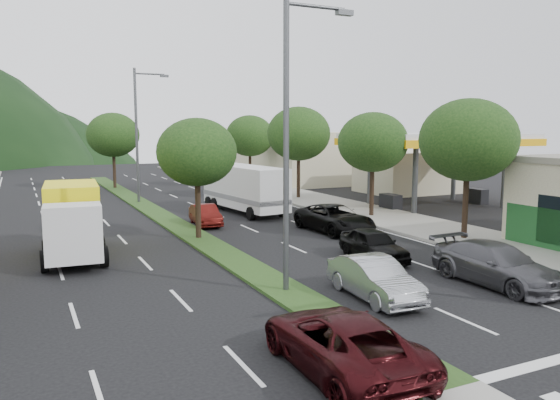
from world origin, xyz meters
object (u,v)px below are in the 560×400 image
sedan_silver (374,278)px  car_queue_c (205,215)px  tree_r_d (299,134)px  suv_maroon (342,341)px  car_queue_a (373,244)px  car_queue_d (334,218)px  tree_r_b (468,140)px  tree_med_far (113,135)px  tree_r_e (250,136)px  motorhome (244,188)px  box_truck (73,223)px  car_queue_b (496,264)px  streetlight_mid (139,129)px  tree_r_c (373,142)px  tree_med_near (197,152)px  streetlight_near (292,129)px

sedan_silver → car_queue_c: sedan_silver is taller
tree_r_d → suv_maroon: (-13.53, -28.00, -4.48)m
car_queue_a → car_queue_c: car_queue_a is taller
sedan_silver → car_queue_d: (4.97, 10.66, 0.06)m
tree_r_b → car_queue_a: size_ratio=1.74×
sedan_silver → suv_maroon: (-3.88, -4.15, 0.02)m
tree_r_b → car_queue_d: (-4.69, 4.82, -4.30)m
tree_r_d → tree_r_b: bearing=-90.0°
car_queue_a → tree_med_far: bearing=104.3°
car_queue_a → tree_r_e: bearing=82.5°
sedan_silver → motorhome: motorhome is taller
box_truck → car_queue_c: bearing=-142.6°
suv_maroon → car_queue_b: car_queue_b is taller
streetlight_mid → car_queue_c: 12.32m
tree_r_d → car_queue_a: bearing=-108.6°
tree_r_c → tree_med_far: (-12.00, 24.00, 0.26)m
car_queue_a → motorhome: (0.04, 14.81, 0.99)m
tree_r_b → tree_med_near: (-12.00, 6.00, -0.61)m
tree_r_b → motorhome: tree_r_b is taller
tree_r_c → streetlight_near: size_ratio=0.65×
tree_r_d → box_truck: tree_r_d is taller
car_queue_a → tree_r_b: bearing=17.3°
tree_r_c → tree_r_d: size_ratio=0.90×
tree_r_e → car_queue_b: 34.99m
car_queue_a → car_queue_d: car_queue_d is taller
tree_r_c → motorhome: 8.99m
tree_med_near → car_queue_a: tree_med_near is taller
tree_med_far → box_truck: size_ratio=1.06×
tree_r_c → car_queue_b: (-4.74, -14.42, -4.00)m
tree_med_far → motorhome: bearing=-73.5°
sedan_silver → box_truck: size_ratio=0.63×
streetlight_mid → tree_med_far: bearing=91.1°
car_queue_b → box_truck: 17.46m
tree_r_d → car_queue_b: tree_r_d is taller
streetlight_near → sedan_silver: (2.14, -1.85, -4.90)m
car_queue_d → suv_maroon: bearing=-123.5°
tree_med_far → car_queue_b: tree_med_far is taller
tree_r_c → car_queue_a: tree_r_c is taller
tree_med_near → tree_med_far: 26.01m
tree_med_near → streetlight_mid: streetlight_mid is taller
tree_r_d → tree_med_near: 16.99m
tree_r_b → suv_maroon: tree_r_b is taller
suv_maroon → tree_med_far: bearing=-90.5°
car_queue_d → motorhome: bearing=99.3°
tree_r_b → car_queue_b: bearing=-126.4°
tree_r_b → car_queue_b: (-4.74, -6.42, -4.29)m
tree_med_near → car_queue_d: (7.31, -1.18, -3.69)m
sedan_silver → car_queue_a: 5.41m
streetlight_mid → box_truck: (-6.26, -16.15, -4.09)m
car_queue_c → motorhome: size_ratio=0.44×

